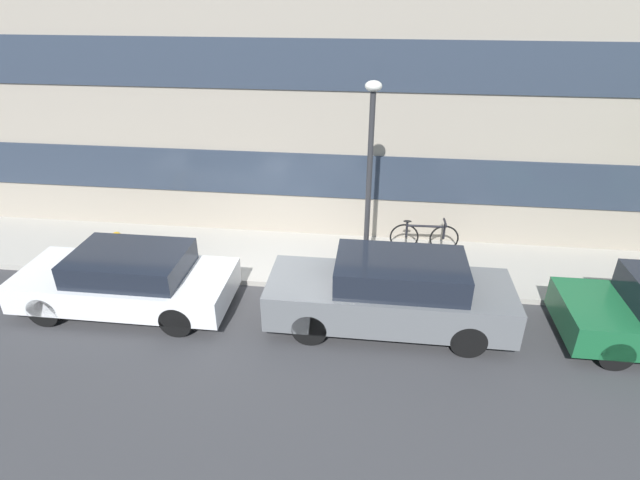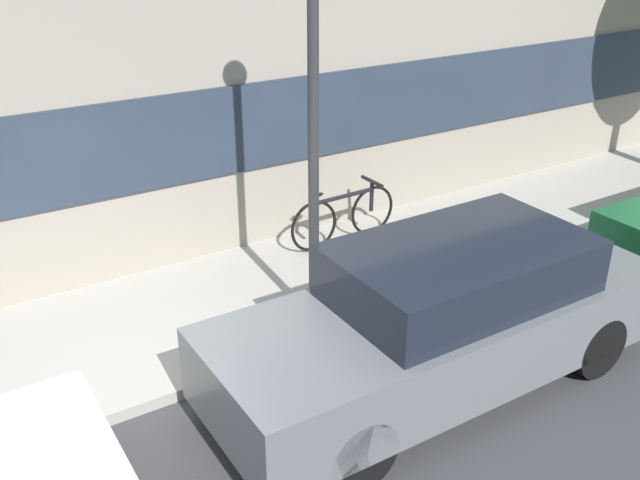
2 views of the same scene
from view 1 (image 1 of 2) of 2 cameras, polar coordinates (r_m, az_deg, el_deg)
The scene contains 8 objects.
ground_plane at distance 11.01m, azimuth -5.87°, elevation -5.38°, with size 56.00×56.00×0.00m, color #38383A.
sidewalk_strip at distance 12.02m, azimuth -4.65°, elevation -1.97°, with size 28.00×2.47×0.12m.
rowhouse_facade at distance 12.29m, azimuth -3.78°, elevation 17.94°, with size 28.00×1.02×7.84m.
parked_car_white at distance 10.72m, azimuth -21.16°, elevation -4.25°, with size 4.26×1.74×1.27m.
parked_car_grey at distance 9.52m, azimuth 8.15°, elevation -6.06°, with size 4.57×1.61×1.47m.
fire_hydrant at distance 12.43m, azimuth -22.02°, elevation -0.71°, with size 0.56×0.31×0.75m.
bicycle at distance 12.22m, azimuth 11.84°, elevation 0.44°, with size 1.64×0.44×0.79m.
lamp_post at distance 9.95m, azimuth 5.71°, elevation 8.64°, with size 0.32×0.32×4.23m.
Camera 1 is at (2.22, -9.01, 5.94)m, focal length 28.00 mm.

